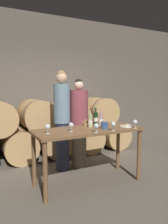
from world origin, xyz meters
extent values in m
plane|color=#665E51|center=(0.00, 0.00, 0.00)|extent=(10.00, 10.00, 0.00)
cube|color=#60594F|center=(0.00, 2.18, 1.60)|extent=(10.00, 0.12, 3.20)
cylinder|color=tan|center=(-0.77, 1.62, 0.33)|extent=(0.67, 0.89, 0.67)
cylinder|color=#2D2D33|center=(-0.77, 1.33, 0.33)|extent=(0.68, 0.02, 0.68)
cylinder|color=#2D2D33|center=(-0.77, 1.90, 0.33)|extent=(0.68, 0.02, 0.68)
cylinder|color=tan|center=(0.00, 1.62, 0.33)|extent=(0.67, 0.89, 0.67)
cylinder|color=#2D2D33|center=(0.00, 1.33, 0.33)|extent=(0.68, 0.02, 0.68)
cylinder|color=#2D2D33|center=(0.00, 1.90, 0.33)|extent=(0.68, 0.02, 0.68)
cylinder|color=tan|center=(0.77, 1.62, 0.33)|extent=(0.67, 0.89, 0.67)
cylinder|color=#2D2D33|center=(0.77, 1.33, 0.33)|extent=(0.68, 0.02, 0.68)
cylinder|color=#2D2D33|center=(0.77, 1.90, 0.33)|extent=(0.68, 0.02, 0.68)
cylinder|color=tan|center=(1.54, 1.62, 0.33)|extent=(0.67, 0.89, 0.67)
cylinder|color=#2D2D33|center=(1.54, 1.33, 0.33)|extent=(0.68, 0.02, 0.68)
cylinder|color=#2D2D33|center=(1.54, 1.90, 0.33)|extent=(0.68, 0.02, 0.68)
cylinder|color=tan|center=(-0.38, 1.62, 0.93)|extent=(0.67, 0.89, 0.67)
cylinder|color=#2D2D33|center=(-0.38, 1.33, 0.93)|extent=(0.68, 0.02, 0.68)
cylinder|color=#2D2D33|center=(-0.38, 1.90, 0.93)|extent=(0.68, 0.02, 0.68)
cylinder|color=tan|center=(0.38, 1.62, 0.93)|extent=(0.67, 0.89, 0.67)
cylinder|color=#2D2D33|center=(0.38, 1.33, 0.93)|extent=(0.68, 0.02, 0.68)
cylinder|color=#2D2D33|center=(0.38, 1.90, 0.93)|extent=(0.68, 0.02, 0.68)
cylinder|color=tan|center=(1.15, 1.62, 0.93)|extent=(0.67, 0.89, 0.67)
cylinder|color=#2D2D33|center=(1.15, 1.33, 0.93)|extent=(0.68, 0.02, 0.68)
cylinder|color=#2D2D33|center=(1.15, 1.90, 0.93)|extent=(0.68, 0.02, 0.68)
cylinder|color=brown|center=(-0.79, -0.29, 0.42)|extent=(0.06, 0.06, 0.84)
cylinder|color=brown|center=(0.79, -0.29, 0.42)|extent=(0.06, 0.06, 0.84)
cylinder|color=brown|center=(-0.79, 0.29, 0.42)|extent=(0.06, 0.06, 0.84)
cylinder|color=brown|center=(0.79, 0.29, 0.42)|extent=(0.06, 0.06, 0.84)
cube|color=brown|center=(0.00, 0.00, 0.86)|extent=(1.70, 0.69, 0.04)
cylinder|color=#2D334C|center=(-0.15, 0.73, 0.44)|extent=(0.24, 0.24, 0.88)
cylinder|color=gray|center=(-0.15, 0.73, 1.23)|extent=(0.30, 0.30, 0.70)
sphere|color=tan|center=(-0.15, 0.73, 1.69)|extent=(0.20, 0.20, 0.20)
sphere|color=olive|center=(-0.15, 0.74, 1.74)|extent=(0.17, 0.17, 0.17)
cylinder|color=#756651|center=(0.20, 0.73, 0.41)|extent=(0.29, 0.29, 0.82)
cylinder|color=#8C3D47|center=(0.20, 0.73, 1.15)|extent=(0.35, 0.35, 0.65)
sphere|color=beige|center=(0.20, 0.73, 1.56)|extent=(0.17, 0.17, 0.17)
sphere|color=black|center=(0.20, 0.74, 1.61)|extent=(0.14, 0.14, 0.14)
cylinder|color=#193819|center=(0.31, 0.29, 0.99)|extent=(0.07, 0.07, 0.21)
cylinder|color=#193819|center=(0.31, 0.29, 1.14)|extent=(0.03, 0.03, 0.08)
cylinder|color=#B7B7BC|center=(0.31, 0.29, 1.19)|extent=(0.03, 0.03, 0.02)
cylinder|color=white|center=(0.31, 0.29, 0.97)|extent=(0.08, 0.08, 0.07)
cylinder|color=#ADBC7F|center=(0.10, 0.11, 0.99)|extent=(0.07, 0.07, 0.20)
cylinder|color=#ADBC7F|center=(0.10, 0.11, 1.13)|extent=(0.03, 0.03, 0.08)
cylinder|color=maroon|center=(0.10, 0.11, 1.18)|extent=(0.03, 0.03, 0.02)
cylinder|color=white|center=(0.10, 0.11, 0.97)|extent=(0.08, 0.08, 0.06)
cylinder|color=#BC8E93|center=(0.36, 0.20, 0.98)|extent=(0.07, 0.07, 0.19)
cylinder|color=#BC8E93|center=(0.36, 0.20, 1.12)|extent=(0.03, 0.03, 0.08)
cylinder|color=gold|center=(0.36, 0.20, 1.17)|extent=(0.03, 0.03, 0.02)
cylinder|color=white|center=(0.36, 0.20, 0.97)|extent=(0.08, 0.08, 0.06)
cylinder|color=#335693|center=(0.23, -0.10, 0.94)|extent=(0.11, 0.11, 0.11)
cylinder|color=#335693|center=(0.23, -0.10, 0.99)|extent=(0.11, 0.11, 0.01)
cylinder|color=tan|center=(0.13, 0.24, 0.91)|extent=(0.17, 0.17, 0.06)
ellipsoid|color=tan|center=(0.13, 0.24, 0.97)|extent=(0.13, 0.08, 0.06)
cylinder|color=white|center=(0.64, -0.13, 0.89)|extent=(0.22, 0.22, 0.01)
cube|color=beige|center=(0.69, -0.11, 0.91)|extent=(0.07, 0.06, 0.02)
cube|color=beige|center=(0.60, -0.15, 0.91)|extent=(0.07, 0.06, 0.02)
cylinder|color=white|center=(-0.67, -0.04, 0.89)|extent=(0.06, 0.06, 0.00)
cylinder|color=white|center=(-0.67, -0.04, 0.92)|extent=(0.01, 0.01, 0.06)
sphere|color=white|center=(-0.67, -0.04, 0.98)|extent=(0.07, 0.07, 0.07)
cylinder|color=white|center=(-0.32, -0.06, 0.89)|extent=(0.06, 0.06, 0.00)
cylinder|color=white|center=(-0.32, -0.06, 0.92)|extent=(0.01, 0.01, 0.06)
sphere|color=white|center=(-0.32, -0.06, 0.98)|extent=(0.07, 0.07, 0.07)
cylinder|color=white|center=(-0.03, -0.30, 0.89)|extent=(0.06, 0.06, 0.00)
cylinder|color=white|center=(-0.03, -0.30, 0.92)|extent=(0.01, 0.01, 0.06)
sphere|color=white|center=(-0.03, -0.30, 0.98)|extent=(0.07, 0.07, 0.07)
cylinder|color=white|center=(0.26, -0.30, 0.89)|extent=(0.06, 0.06, 0.00)
cylinder|color=white|center=(0.26, -0.30, 0.92)|extent=(0.01, 0.01, 0.06)
sphere|color=white|center=(0.26, -0.30, 0.98)|extent=(0.07, 0.07, 0.07)
cylinder|color=white|center=(0.68, -0.30, 0.89)|extent=(0.06, 0.06, 0.00)
cylinder|color=white|center=(0.68, -0.30, 0.92)|extent=(0.01, 0.01, 0.06)
sphere|color=white|center=(0.68, -0.30, 0.98)|extent=(0.07, 0.07, 0.07)
camera|label=1|loc=(-1.59, -2.94, 1.55)|focal=35.00mm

